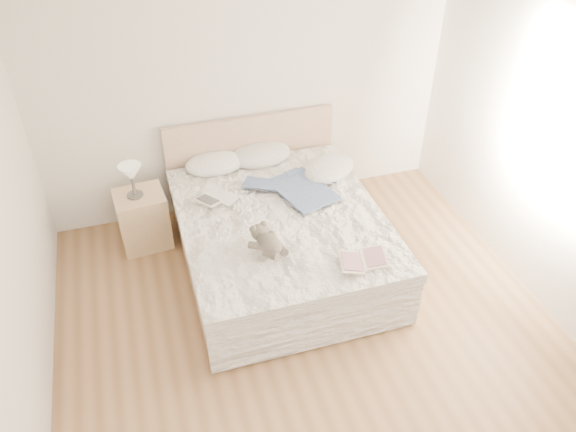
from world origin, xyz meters
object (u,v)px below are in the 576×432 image
(nightstand, at_px, (143,219))
(table_lamp, at_px, (131,174))
(photo_book, at_px, (217,200))
(childrens_book, at_px, (363,260))
(bed, at_px, (279,235))
(teddy_bear, at_px, (270,250))

(nightstand, height_order, table_lamp, table_lamp)
(photo_book, relative_size, childrens_book, 0.81)
(photo_book, height_order, childrens_book, same)
(nightstand, xyz_separation_m, photo_book, (0.66, -0.38, 0.35))
(nightstand, bearing_deg, bed, -29.04)
(photo_book, xyz_separation_m, childrens_book, (0.92, -1.12, 0.00))
(table_lamp, distance_m, childrens_book, 2.21)
(table_lamp, bearing_deg, bed, -28.31)
(table_lamp, bearing_deg, nightstand, 10.39)
(photo_book, distance_m, teddy_bear, 0.86)
(nightstand, distance_m, table_lamp, 0.51)
(table_lamp, distance_m, teddy_bear, 1.53)
(photo_book, height_order, teddy_bear, teddy_bear)
(bed, height_order, table_lamp, bed)
(nightstand, distance_m, childrens_book, 2.21)
(bed, xyz_separation_m, photo_book, (-0.49, 0.26, 0.32))
(bed, distance_m, childrens_book, 1.02)
(bed, relative_size, nightstand, 3.83)
(table_lamp, relative_size, childrens_book, 0.84)
(bed, relative_size, table_lamp, 6.59)
(nightstand, relative_size, childrens_book, 1.44)
(bed, distance_m, nightstand, 1.32)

